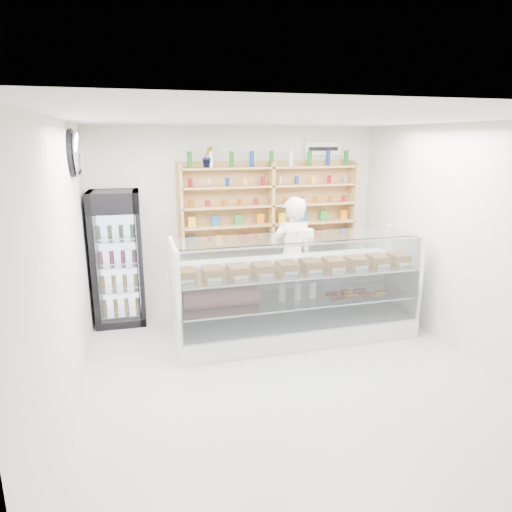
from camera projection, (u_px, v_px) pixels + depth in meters
name	position (u px, v px, depth m)	size (l,w,h in m)	color
room	(291.00, 255.00, 4.87)	(5.00, 5.00, 5.00)	#B5B4B9
display_counter	(295.00, 310.00, 6.12)	(3.21, 0.96, 1.40)	white
shop_worker	(292.00, 258.00, 6.68)	(0.66, 0.43, 1.81)	silver
drinks_cooler	(118.00, 258.00, 6.50)	(0.71, 0.69, 1.91)	black
wall_shelving	(271.00, 205.00, 7.14)	(2.84, 0.28, 1.33)	tan
potted_plant	(208.00, 157.00, 6.69)	(0.17, 0.14, 0.31)	#1E6626
security_mirror	(77.00, 153.00, 5.17)	(0.15, 0.50, 0.50)	silver
wall_sign	(323.00, 149.00, 7.27)	(0.62, 0.03, 0.20)	white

